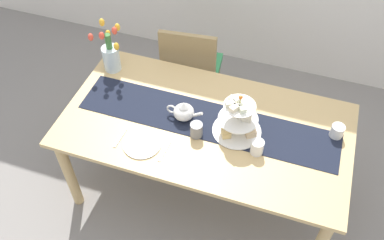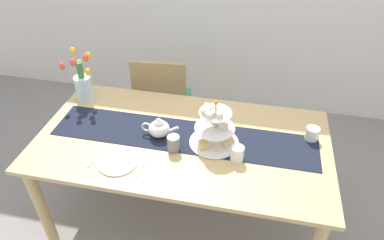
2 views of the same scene
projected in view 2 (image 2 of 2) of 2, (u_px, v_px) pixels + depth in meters
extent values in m
plane|color=gray|center=(184.00, 213.00, 2.57)|extent=(8.00, 8.00, 0.00)
cube|color=tan|center=(182.00, 140.00, 2.14)|extent=(1.79, 0.95, 0.03)
cylinder|color=tan|center=(41.00, 207.00, 2.19)|extent=(0.07, 0.07, 0.69)
cylinder|color=tan|center=(95.00, 129.00, 2.81)|extent=(0.07, 0.07, 0.69)
cylinder|color=tan|center=(305.00, 158.00, 2.54)|extent=(0.07, 0.07, 0.69)
cylinder|color=#9C8254|center=(188.00, 112.00, 3.24)|extent=(0.04, 0.04, 0.41)
cylinder|color=#9C8254|center=(150.00, 110.00, 3.26)|extent=(0.04, 0.04, 0.41)
cylinder|color=#9C8254|center=(183.00, 137.00, 2.95)|extent=(0.04, 0.04, 0.41)
cylinder|color=#9C8254|center=(142.00, 134.00, 2.98)|extent=(0.04, 0.04, 0.41)
cube|color=#389356|center=(164.00, 102.00, 2.97)|extent=(0.46, 0.46, 0.05)
cube|color=#9C8254|center=(159.00, 89.00, 2.67)|extent=(0.42, 0.08, 0.45)
cube|color=black|center=(183.00, 136.00, 2.16)|extent=(1.64, 0.32, 0.00)
cylinder|color=beige|center=(215.00, 124.00, 2.02)|extent=(0.01, 0.01, 0.28)
cylinder|color=white|center=(214.00, 142.00, 2.10)|extent=(0.30, 0.30, 0.01)
cylinder|color=white|center=(215.00, 128.00, 2.03)|extent=(0.24, 0.24, 0.01)
cylinder|color=white|center=(215.00, 113.00, 1.97)|extent=(0.19, 0.19, 0.01)
cube|color=beige|center=(228.00, 142.00, 2.06)|extent=(0.08, 0.08, 0.05)
cube|color=#D9C880|center=(210.00, 129.00, 2.16)|extent=(0.05, 0.06, 0.05)
cube|color=#E6C175|center=(204.00, 144.00, 2.05)|extent=(0.07, 0.08, 0.04)
cube|color=beige|center=(223.00, 126.00, 2.01)|extent=(0.06, 0.04, 0.03)
cube|color=#EDE9CB|center=(220.00, 122.00, 2.05)|extent=(0.06, 0.07, 0.03)
cube|color=beige|center=(212.00, 118.00, 2.08)|extent=(0.06, 0.07, 0.03)
cube|color=silver|center=(209.00, 107.00, 1.97)|extent=(0.06, 0.05, 0.03)
cube|color=silver|center=(206.00, 111.00, 1.95)|extent=(0.07, 0.06, 0.03)
cube|color=beige|center=(210.00, 114.00, 1.92)|extent=(0.06, 0.07, 0.03)
cube|color=silver|center=(219.00, 114.00, 1.93)|extent=(0.06, 0.07, 0.03)
sphere|color=orange|center=(216.00, 103.00, 1.92)|extent=(0.02, 0.02, 0.02)
ellipsoid|color=white|center=(159.00, 129.00, 2.13)|extent=(0.13, 0.13, 0.10)
cone|color=white|center=(158.00, 120.00, 2.09)|extent=(0.06, 0.06, 0.04)
cylinder|color=white|center=(173.00, 129.00, 2.11)|extent=(0.07, 0.02, 0.06)
torus|color=white|center=(147.00, 127.00, 2.14)|extent=(0.07, 0.01, 0.07)
cylinder|color=silver|center=(84.00, 88.00, 2.43)|extent=(0.12, 0.12, 0.18)
cylinder|color=#3D7538|center=(80.00, 71.00, 2.34)|extent=(0.04, 0.04, 0.12)
ellipsoid|color=#EF4C38|center=(86.00, 58.00, 2.29)|extent=(0.04, 0.04, 0.06)
ellipsoid|color=yellow|center=(89.00, 56.00, 2.34)|extent=(0.04, 0.04, 0.06)
ellipsoid|color=yellow|center=(80.00, 63.00, 2.36)|extent=(0.04, 0.04, 0.06)
ellipsoid|color=yellow|center=(73.00, 51.00, 2.30)|extent=(0.04, 0.04, 0.06)
ellipsoid|color=#EF4C38|center=(62.00, 66.00, 2.30)|extent=(0.04, 0.04, 0.06)
ellipsoid|color=#EF4C38|center=(73.00, 63.00, 2.25)|extent=(0.04, 0.04, 0.06)
ellipsoid|color=yellow|center=(88.00, 72.00, 2.25)|extent=(0.04, 0.04, 0.06)
cylinder|color=white|center=(312.00, 134.00, 2.11)|extent=(0.08, 0.08, 0.08)
cylinder|color=white|center=(118.00, 162.00, 1.97)|extent=(0.23, 0.23, 0.01)
cube|color=silver|center=(94.00, 158.00, 1.99)|extent=(0.02, 0.15, 0.01)
cube|color=silver|center=(142.00, 166.00, 1.94)|extent=(0.02, 0.17, 0.01)
cylinder|color=slate|center=(173.00, 143.00, 2.02)|extent=(0.08, 0.08, 0.09)
cylinder|color=white|center=(237.00, 154.00, 1.96)|extent=(0.08, 0.08, 0.09)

